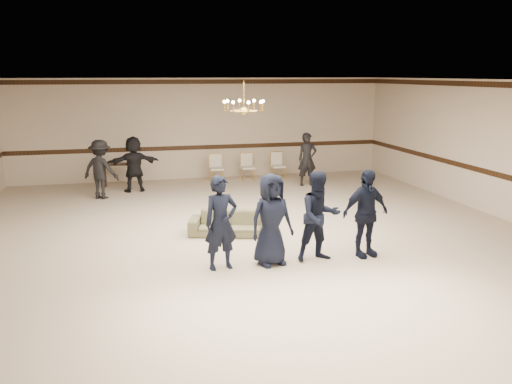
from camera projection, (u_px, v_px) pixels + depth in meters
room at (255, 162)px, 10.94m from camera, size 12.01×14.01×3.21m
chair_rail at (203, 147)px, 17.68m from camera, size 12.00×0.02×0.14m
crown_molding at (201, 82)px, 17.24m from camera, size 12.00×0.02×0.14m
chandelier at (244, 96)px, 11.62m from camera, size 0.94×0.94×0.89m
boy_a at (221, 223)px, 9.40m from camera, size 0.66×0.50×1.64m
boy_b at (271, 220)px, 9.62m from camera, size 0.90×0.69×1.64m
boy_c at (319, 216)px, 9.84m from camera, size 0.85×0.68×1.64m
boy_d at (366, 213)px, 10.05m from camera, size 1.02×0.57×1.64m
settee at (230, 223)px, 11.52m from camera, size 1.84×1.16×0.50m
adult_left at (101, 169)px, 14.76m from camera, size 1.19×1.05×1.60m
adult_mid at (134, 164)px, 15.64m from camera, size 1.54×0.67×1.60m
adult_right at (307, 159)px, 16.48m from camera, size 0.59×0.38×1.60m
banquet_chair_left at (216, 169)px, 17.09m from camera, size 0.43×0.43×0.86m
banquet_chair_mid at (248, 167)px, 17.33m from camera, size 0.44×0.44×0.86m
banquet_chair_right at (278, 166)px, 17.57m from camera, size 0.43×0.43×0.86m
console_table at (118, 174)px, 16.58m from camera, size 0.84×0.42×0.68m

